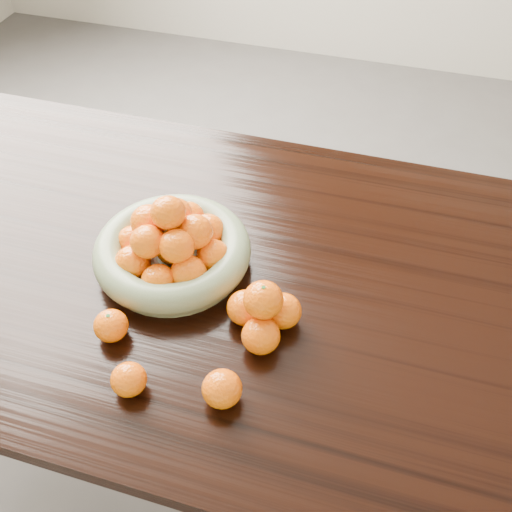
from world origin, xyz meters
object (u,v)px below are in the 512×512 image
(fruit_bowl, at_px, (172,247))
(orange_pyramid, at_px, (263,313))
(dining_table, at_px, (269,303))
(loose_orange_0, at_px, (111,326))

(fruit_bowl, relative_size, orange_pyramid, 2.30)
(dining_table, height_order, orange_pyramid, orange_pyramid)
(fruit_bowl, distance_m, loose_orange_0, 0.22)
(fruit_bowl, height_order, orange_pyramid, fruit_bowl)
(dining_table, relative_size, fruit_bowl, 5.86)
(dining_table, relative_size, loose_orange_0, 29.57)
(dining_table, xyz_separation_m, loose_orange_0, (-0.25, -0.23, 0.12))
(loose_orange_0, bearing_deg, orange_pyramid, 19.54)
(dining_table, distance_m, orange_pyramid, 0.20)
(dining_table, bearing_deg, loose_orange_0, -137.34)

